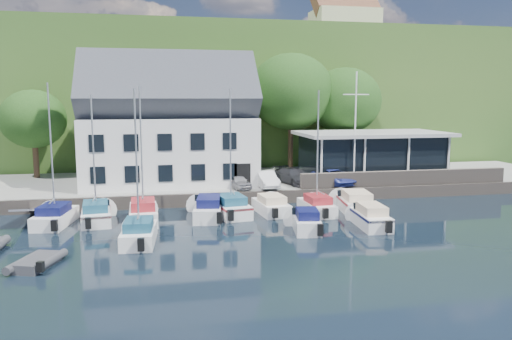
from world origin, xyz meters
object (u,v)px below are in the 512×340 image
at_px(car_white, 266,179).
at_px(car_dgrey, 293,176).
at_px(boat_r1_1, 94,157).
at_px(boat_r1_5, 271,204).
at_px(boat_r2_3, 306,220).
at_px(dinghy_1, 37,260).
at_px(flagpole, 355,129).
at_px(car_blue, 334,176).
at_px(boat_r1_4, 231,151).
at_px(boat_r1_6, 318,155).
at_px(car_silver, 238,182).
at_px(boat_r1_7, 355,201).
at_px(boat_r1_3, 209,207).
at_px(boat_r1_0, 52,159).
at_px(boat_r2_1, 137,167).
at_px(boat_r1_2, 141,152).
at_px(club_pavilion, 371,155).
at_px(boat_r2_4, 370,215).
at_px(harbor_building, 170,131).

height_order(car_white, car_dgrey, car_white).
distance_m(boat_r1_1, boat_r1_5, 12.46).
xyz_separation_m(boat_r2_3, dinghy_1, (-14.78, -3.79, -0.37)).
height_order(flagpole, boat_r2_3, flagpole).
bearing_deg(car_blue, boat_r1_4, -167.37).
distance_m(car_dgrey, boat_r1_6, 7.29).
xyz_separation_m(boat_r1_1, boat_r2_3, (12.93, -4.80, -3.65)).
relative_size(car_silver, dinghy_1, 1.13).
xyz_separation_m(boat_r1_1, boat_r1_7, (17.97, -0.32, -3.60)).
distance_m(car_silver, boat_r1_1, 11.83).
bearing_deg(boat_r1_5, boat_r1_3, 178.99).
bearing_deg(car_white, flagpole, -3.28).
height_order(car_white, car_blue, car_blue).
height_order(car_blue, flagpole, flagpole).
relative_size(boat_r1_3, boat_r2_3, 1.44).
xyz_separation_m(boat_r1_0, boat_r1_3, (9.93, 0.08, -3.51)).
xyz_separation_m(car_silver, boat_r1_5, (1.60, -4.81, -0.87)).
height_order(boat_r1_5, boat_r2_1, boat_r2_1).
distance_m(car_silver, car_dgrey, 5.08).
bearing_deg(boat_r1_7, car_blue, 93.60).
xyz_separation_m(car_dgrey, boat_r2_1, (-12.31, -11.75, 2.69)).
xyz_separation_m(car_silver, boat_r1_1, (-10.30, -5.12, 2.80)).
bearing_deg(car_blue, boat_r1_2, -175.62).
relative_size(club_pavilion, boat_r1_6, 1.57).
bearing_deg(car_dgrey, boat_r1_1, -172.81).
xyz_separation_m(car_silver, boat_r2_3, (2.64, -9.91, -0.84)).
distance_m(boat_r1_4, boat_r1_6, 6.09).
relative_size(car_blue, boat_r1_7, 0.59).
relative_size(boat_r1_5, boat_r2_4, 0.91).
bearing_deg(boat_r2_4, boat_r1_0, 172.05).
height_order(boat_r1_1, dinghy_1, boat_r1_1).
bearing_deg(boat_r1_4, flagpole, 15.17).
distance_m(boat_r1_1, boat_r1_6, 15.04).
height_order(car_dgrey, boat_r1_2, boat_r1_2).
bearing_deg(car_dgrey, boat_r1_6, -107.08).
bearing_deg(boat_r2_3, car_white, 101.63).
bearing_deg(club_pavilion, boat_r1_3, -151.38).
bearing_deg(car_dgrey, boat_r1_7, -83.13).
height_order(boat_r1_0, boat_r1_6, boat_r1_0).
distance_m(car_silver, boat_r2_3, 10.29).
bearing_deg(boat_r1_4, car_dgrey, 35.96).
relative_size(car_blue, boat_r1_6, 0.47).
bearing_deg(boat_r1_4, boat_r1_1, 172.22).
height_order(club_pavilion, boat_r1_0, boat_r1_0).
xyz_separation_m(car_silver, boat_r1_2, (-7.25, -5.54, 3.12)).
xyz_separation_m(car_blue, boat_r2_4, (-1.16, -9.87, -0.94)).
distance_m(harbor_building, boat_r2_1, 14.61).
distance_m(boat_r1_1, boat_r2_4, 18.19).
bearing_deg(boat_r1_6, boat_r1_0, 176.88).
height_order(club_pavilion, car_silver, club_pavilion).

